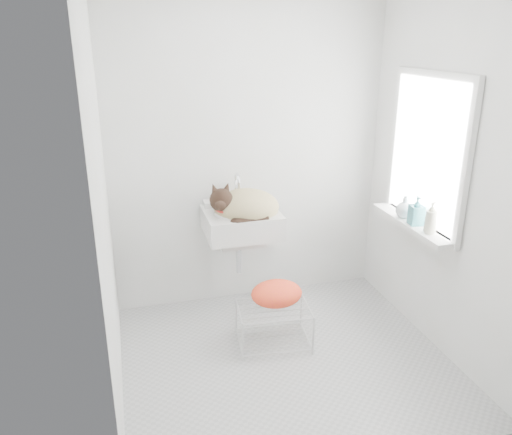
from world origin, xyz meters
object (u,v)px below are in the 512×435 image
object	(u,v)px
sink	(241,211)
cat	(243,207)
bottle_b	(415,224)
bottle_c	(404,217)
wire_rack	(273,326)
bottle_a	(429,233)

from	to	relation	value
sink	cat	world-z (taller)	cat
sink	bottle_b	distance (m)	1.28
sink	cat	size ratio (longest dim) A/B	1.00
bottle_b	bottle_c	bearing A→B (deg)	90.00
wire_rack	cat	bearing A→B (deg)	99.83
sink	bottle_c	distance (m)	1.21
cat	wire_rack	xyz separation A→B (m)	(0.09, -0.52, -0.74)
cat	bottle_a	size ratio (longest dim) A/B	3.01
sink	bottle_a	distance (m)	1.37
bottle_a	bottle_c	bearing A→B (deg)	90.00
bottle_b	wire_rack	bearing A→B (deg)	176.33
cat	wire_rack	distance (m)	0.91
wire_rack	bottle_a	size ratio (longest dim) A/B	2.65
sink	bottle_c	bearing A→B (deg)	-21.54
bottle_a	cat	bearing A→B (deg)	145.93
cat	wire_rack	size ratio (longest dim) A/B	1.14
bottle_c	sink	bearing A→B (deg)	158.46
wire_rack	bottle_c	world-z (taller)	bottle_c
sink	bottle_a	world-z (taller)	sink
wire_rack	sink	bearing A→B (deg)	100.55
bottle_a	sink	bearing A→B (deg)	145.52
bottle_a	bottle_c	distance (m)	0.33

